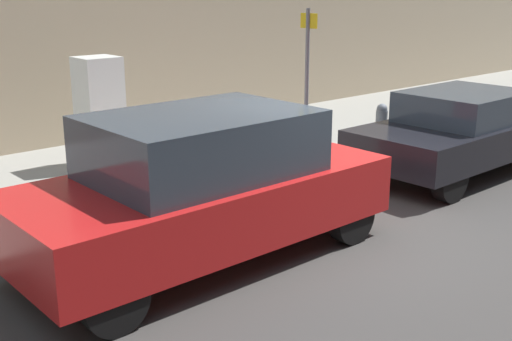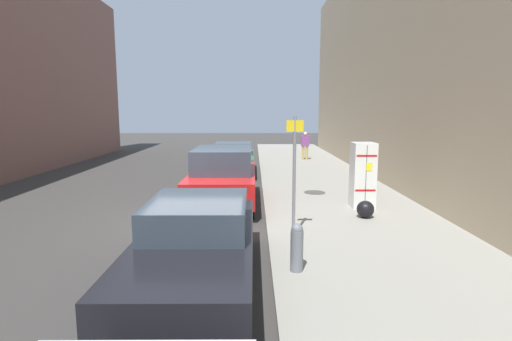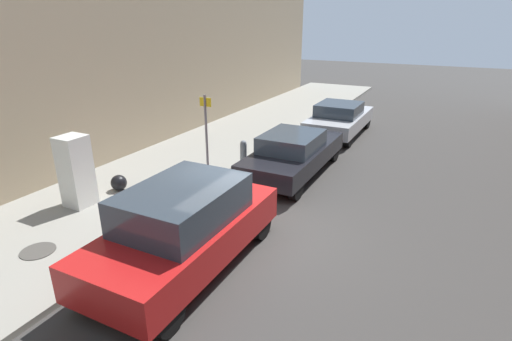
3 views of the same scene
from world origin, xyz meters
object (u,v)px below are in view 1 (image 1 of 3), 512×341
street_sign_post (307,79)px  parked_suv_red (202,186)px  trash_bag (166,144)px  discarded_refrigerator (100,112)px  parked_sedan_dark (468,129)px  fire_hydrant (381,125)px

street_sign_post → parked_suv_red: (1.79, -3.53, -0.70)m
street_sign_post → parked_suv_red: 4.02m
street_sign_post → trash_bag: (-2.00, -1.52, -1.24)m
discarded_refrigerator → parked_suv_red: (4.00, -0.87, -0.16)m
parked_sedan_dark → fire_hydrant: bearing=-171.8°
fire_hydrant → trash_bag: bearing=-122.0°
fire_hydrant → parked_suv_red: size_ratio=0.19×
trash_bag → fire_hydrant: bearing=58.0°
discarded_refrigerator → fire_hydrant: size_ratio=2.19×
discarded_refrigerator → parked_suv_red: 4.10m
street_sign_post → parked_sedan_dark: (1.79, 2.14, -0.86)m
discarded_refrigerator → parked_sedan_dark: size_ratio=0.39×
parked_sedan_dark → discarded_refrigerator: bearing=-129.9°
trash_bag → parked_sedan_dark: size_ratio=0.09×
trash_bag → parked_sedan_dark: bearing=43.9°
fire_hydrant → parked_suv_red: 5.68m
parked_suv_red → discarded_refrigerator: bearing=167.8°
street_sign_post → parked_sedan_dark: street_sign_post is taller
street_sign_post → fire_hydrant: size_ratio=3.10×
street_sign_post → fire_hydrant: (0.13, 1.89, -1.03)m
street_sign_post → fire_hydrant: bearing=86.0°
discarded_refrigerator → trash_bag: 1.35m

